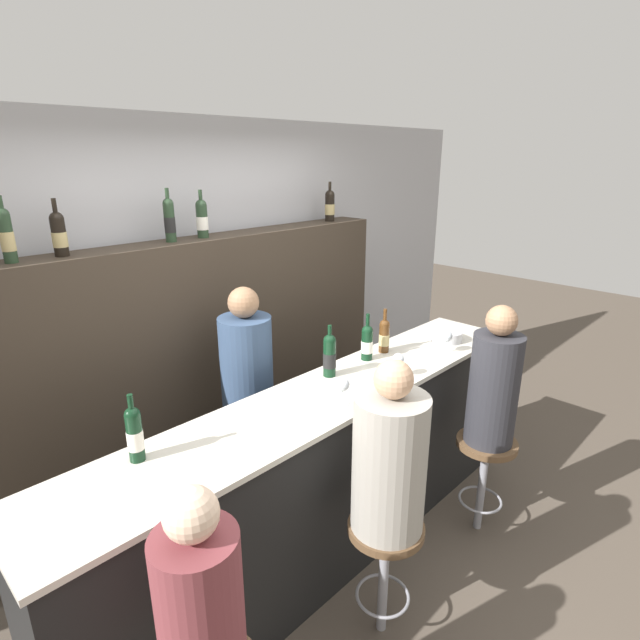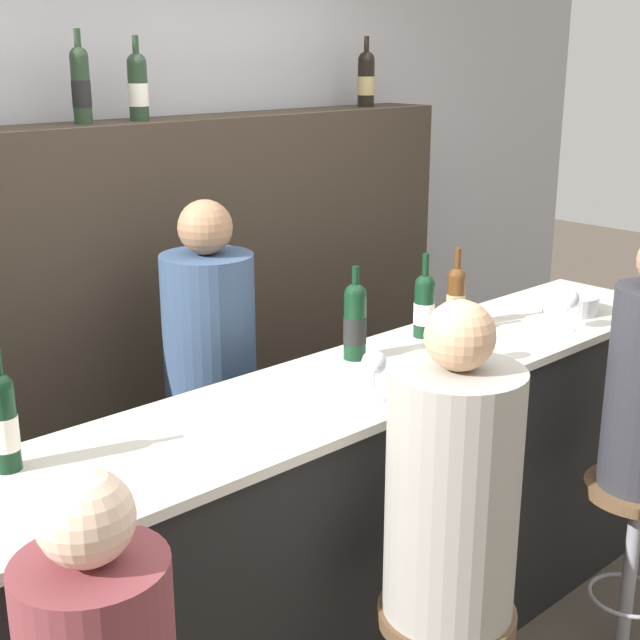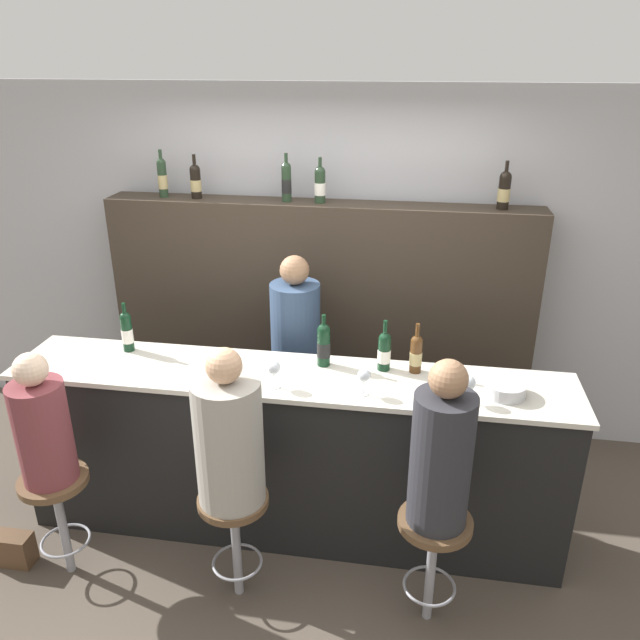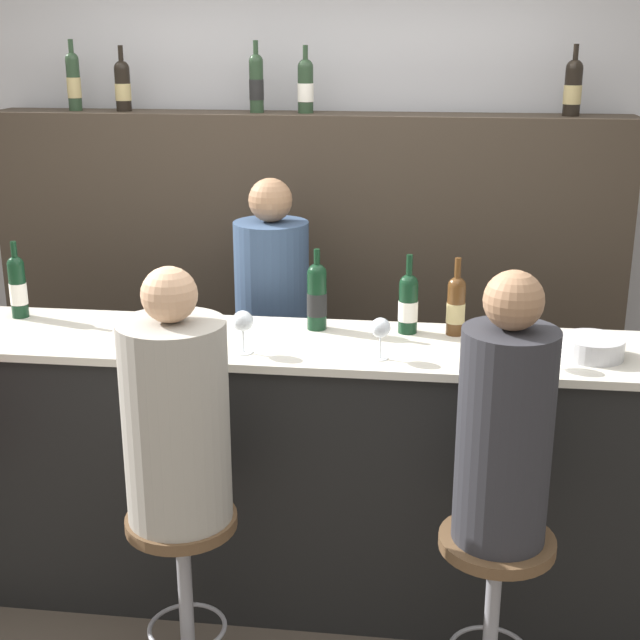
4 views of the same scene
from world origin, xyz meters
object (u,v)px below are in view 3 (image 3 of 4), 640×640
(wine_bottle_counter_3, at_px, (416,353))
(guest_seated_right, at_px, (441,454))
(bar_stool_right, at_px, (433,541))
(wine_glass_0, at_px, (274,368))
(wine_bottle_backbar_0, at_px, (162,177))
(bar_stool_left, at_px, (57,499))
(wine_bottle_backbar_2, at_px, (286,181))
(wine_bottle_counter_0, at_px, (127,331))
(wine_glass_1, at_px, (364,376))
(guest_seated_left, at_px, (42,426))
(bar_stool_middle, at_px, (234,519))
(wine_glass_2, at_px, (468,384))
(wine_bottle_counter_2, at_px, (384,351))
(wine_bottle_backbar_4, at_px, (504,190))
(wine_bottle_backbar_3, at_px, (320,184))
(metal_bowl, at_px, (505,389))
(handbag, at_px, (11,549))
(wine_bottle_counter_1, at_px, (324,344))
(guest_seated_middle, at_px, (229,437))
(bartender, at_px, (296,376))
(wine_bottle_backbar_1, at_px, (196,181))

(wine_bottle_counter_3, relative_size, guest_seated_right, 0.34)
(bar_stool_right, bearing_deg, wine_glass_0, 155.32)
(wine_bottle_backbar_0, xyz_separation_m, bar_stool_left, (-0.07, -1.69, -1.45))
(wine_bottle_counter_3, bearing_deg, wine_bottle_backbar_2, 134.06)
(wine_bottle_counter_0, distance_m, wine_bottle_backbar_2, 1.46)
(wine_glass_1, height_order, bar_stool_left, wine_glass_1)
(wine_bottle_backbar_0, bearing_deg, bar_stool_left, -92.40)
(wine_bottle_counter_3, height_order, guest_seated_left, guest_seated_left)
(wine_bottle_counter_3, height_order, bar_stool_middle, wine_bottle_counter_3)
(wine_glass_1, relative_size, wine_glass_2, 0.97)
(bar_stool_middle, bearing_deg, bar_stool_right, 0.00)
(wine_bottle_counter_2, height_order, wine_bottle_backbar_4, wine_bottle_backbar_4)
(wine_bottle_backbar_3, bearing_deg, wine_bottle_backbar_4, 0.00)
(wine_bottle_counter_0, bearing_deg, bar_stool_left, -102.87)
(metal_bowl, distance_m, handbag, 2.98)
(bar_stool_right, bearing_deg, guest_seated_left, -180.00)
(wine_bottle_counter_2, distance_m, handbag, 2.48)
(wine_bottle_backbar_0, xyz_separation_m, wine_glass_2, (2.11, -1.28, -0.77))
(wine_bottle_backbar_2, height_order, bar_stool_middle, wine_bottle_backbar_2)
(wine_bottle_counter_2, distance_m, wine_bottle_backbar_3, 1.34)
(wine_glass_0, bearing_deg, wine_bottle_counter_1, 53.45)
(wine_bottle_backbar_4, xyz_separation_m, guest_seated_middle, (-1.40, -1.69, -0.93))
(wine_bottle_counter_2, relative_size, bar_stool_middle, 0.47)
(guest_seated_right, xyz_separation_m, bartender, (-0.93, 1.18, -0.30))
(wine_bottle_counter_1, height_order, bartender, bartender)
(metal_bowl, bearing_deg, guest_seated_middle, -159.00)
(wine_glass_1, distance_m, guest_seated_left, 1.71)
(guest_seated_right, bearing_deg, wine_bottle_backbar_1, 135.70)
(wine_bottle_backbar_1, distance_m, wine_glass_0, 1.70)
(wine_glass_0, bearing_deg, wine_bottle_backbar_1, 123.14)
(guest_seated_left, height_order, bartender, bartender)
(wine_bottle_backbar_3, relative_size, bar_stool_left, 0.47)
(wine_bottle_backbar_2, relative_size, wine_bottle_backbar_3, 1.07)
(guest_seated_right, bearing_deg, wine_glass_0, 155.32)
(wine_bottle_counter_1, distance_m, guest_seated_right, 1.00)
(wine_bottle_backbar_4, bearing_deg, bar_stool_left, -144.91)
(wine_glass_0, distance_m, metal_bowl, 1.24)
(wine_bottle_counter_3, xyz_separation_m, wine_bottle_backbar_2, (-0.94, 0.97, 0.76))
(wine_bottle_counter_1, bearing_deg, wine_bottle_counter_0, -180.00)
(wine_bottle_backbar_2, xyz_separation_m, wine_bottle_backbar_4, (1.45, 0.00, -0.01))
(wine_bottle_backbar_3, distance_m, handbag, 2.96)
(wine_glass_2, relative_size, handbag, 0.60)
(wine_bottle_counter_3, distance_m, wine_glass_1, 0.41)
(wine_bottle_backbar_4, height_order, metal_bowl, wine_bottle_backbar_4)
(wine_bottle_counter_1, relative_size, wine_glass_1, 2.10)
(wine_bottle_counter_1, distance_m, wine_bottle_backbar_4, 1.60)
(wine_bottle_backbar_3, xyz_separation_m, guest_seated_left, (-1.19, -1.69, -0.97))
(wine_bottle_counter_1, distance_m, handbag, 2.19)
(bar_stool_left, bearing_deg, metal_bowl, 12.46)
(bar_stool_middle, bearing_deg, bar_stool_left, 180.00)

